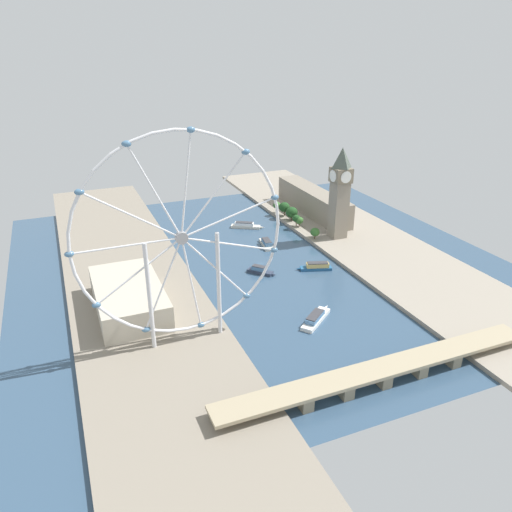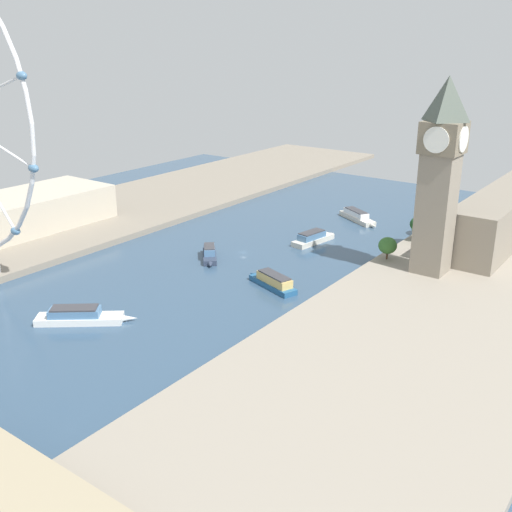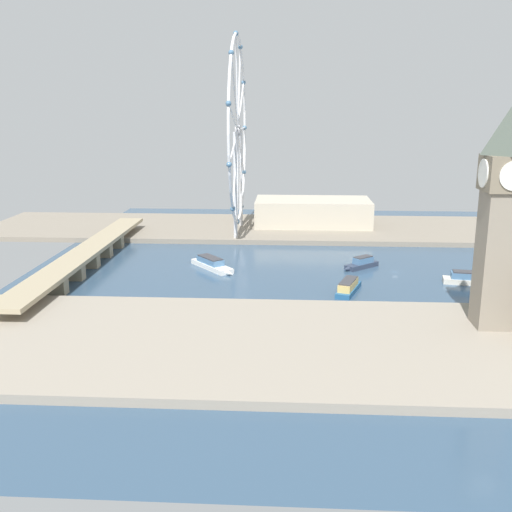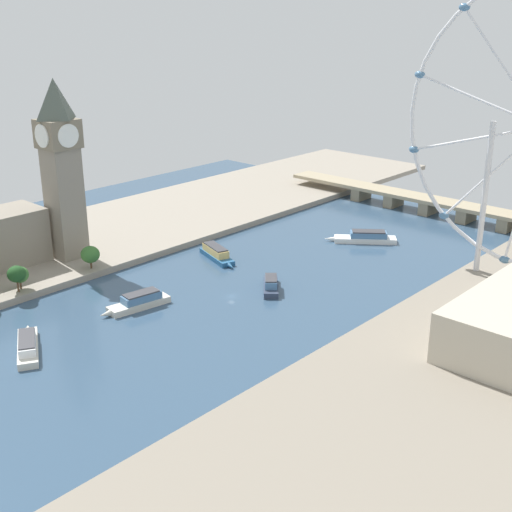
# 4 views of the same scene
# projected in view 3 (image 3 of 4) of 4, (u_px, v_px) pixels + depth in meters

# --- Properties ---
(ground_plane) EXTENTS (374.73, 374.73, 0.00)m
(ground_plane) POSITION_uv_depth(u_px,v_px,m) (395.00, 272.00, 303.23)
(ground_plane) COLOR #334C66
(riverbank_left) EXTENTS (90.00, 520.00, 3.00)m
(riverbank_left) POSITION_uv_depth(u_px,v_px,m) (446.00, 348.00, 203.73)
(riverbank_left) COLOR gray
(riverbank_left) RESTS_ON ground_plane
(riverbank_right) EXTENTS (90.00, 520.00, 3.00)m
(riverbank_right) POSITION_uv_depth(u_px,v_px,m) (370.00, 229.00, 402.00)
(riverbank_right) COLOR gray
(riverbank_right) RESTS_ON ground_plane
(clock_tower) EXTENTS (16.42, 16.42, 79.82)m
(clock_tower) POSITION_uv_depth(u_px,v_px,m) (502.00, 215.00, 210.50)
(clock_tower) COLOR gray
(clock_tower) RESTS_ON riverbank_left
(ferris_wheel) EXTENTS (117.82, 3.20, 122.85)m
(ferris_wheel) POSITION_uv_depth(u_px,v_px,m) (238.00, 132.00, 372.98)
(ferris_wheel) COLOR silver
(ferris_wheel) RESTS_ON riverbank_right
(riverside_hall) EXTENTS (41.33, 78.18, 17.54)m
(riverside_hall) POSITION_uv_depth(u_px,v_px,m) (313.00, 212.00, 408.59)
(riverside_hall) COLOR #BCB29E
(riverside_hall) RESTS_ON riverbank_right
(river_bridge) EXTENTS (186.73, 15.37, 9.16)m
(river_bridge) POSITION_uv_depth(u_px,v_px,m) (85.00, 255.00, 310.64)
(river_bridge) COLOR tan
(river_bridge) RESTS_ON ground_plane
(tour_boat_0) EXTENTS (31.27, 26.23, 5.91)m
(tour_boat_0) POSITION_uv_depth(u_px,v_px,m) (212.00, 264.00, 309.50)
(tour_boat_0) COLOR white
(tour_boat_0) RESTS_ON ground_plane
(tour_boat_1) EXTENTS (28.56, 14.00, 6.14)m
(tour_boat_1) POSITION_uv_depth(u_px,v_px,m) (349.00, 287.00, 269.37)
(tour_boat_1) COLOR #235684
(tour_boat_1) RESTS_ON ground_plane
(tour_boat_2) EXTENTS (10.95, 29.73, 6.11)m
(tour_boat_2) POSITION_uv_depth(u_px,v_px,m) (471.00, 279.00, 282.15)
(tour_boat_2) COLOR beige
(tour_boat_2) RESTS_ON ground_plane
(tour_boat_3) EXTENTS (18.87, 20.38, 6.05)m
(tour_boat_3) POSITION_uv_depth(u_px,v_px,m) (361.00, 264.00, 310.45)
(tour_boat_3) COLOR #2D384C
(tour_boat_3) RESTS_ON ground_plane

